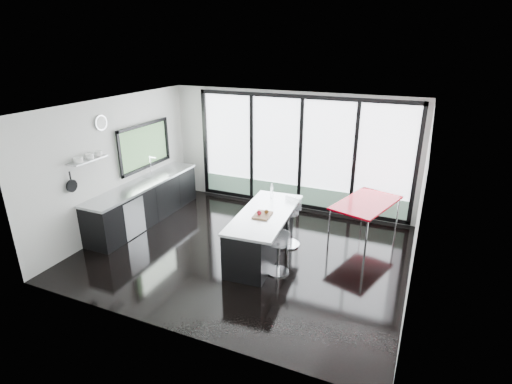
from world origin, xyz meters
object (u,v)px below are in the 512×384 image
at_px(island, 261,233).
at_px(bar_stool_far, 288,228).
at_px(bar_stool_near, 278,257).
at_px(red_table, 364,221).

height_order(island, bar_stool_far, island).
distance_m(bar_stool_near, red_table, 2.23).
xyz_separation_m(bar_stool_far, red_table, (1.34, 0.87, 0.04)).
bearing_deg(bar_stool_near, red_table, 79.26).
bearing_deg(bar_stool_far, island, -108.30).
height_order(bar_stool_near, red_table, red_table).
relative_size(island, red_table, 1.44).
height_order(bar_stool_near, bar_stool_far, bar_stool_far).
relative_size(island, bar_stool_near, 3.62).
height_order(bar_stool_far, red_table, red_table).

